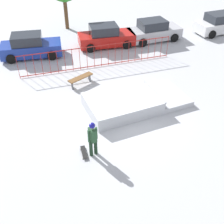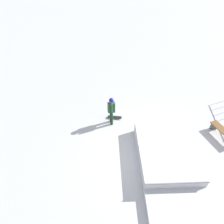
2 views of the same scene
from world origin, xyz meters
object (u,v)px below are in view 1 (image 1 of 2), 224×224
at_px(parked_car_blue, 30,47).
at_px(parked_car_red, 106,37).
at_px(skateboard, 84,152).
at_px(parked_car_silver, 154,31).
at_px(parked_car_white, 220,24).
at_px(skater, 93,137).
at_px(skate_ramp, 130,102).
at_px(park_bench, 81,79).

distance_m(parked_car_blue, parked_car_red, 5.48).
xyz_separation_m(skateboard, parked_car_silver, (7.84, 10.58, 0.65)).
bearing_deg(parked_car_white, skater, -145.70).
height_order(skate_ramp, parked_car_red, parked_car_red).
bearing_deg(parked_car_white, skateboard, -146.90).
xyz_separation_m(park_bench, parked_car_red, (2.93, 4.90, 0.37)).
bearing_deg(parked_car_blue, skate_ramp, -53.74).
distance_m(skateboard, park_bench, 5.78).
distance_m(skater, parked_car_white, 17.06).
bearing_deg(parked_car_red, park_bench, -117.31).
relative_size(skateboard, parked_car_silver, 0.19).
bearing_deg(parked_car_red, skater, -104.90).
xyz_separation_m(parked_car_blue, parked_car_red, (5.47, 0.19, 0.00)).
relative_size(parked_car_blue, parked_car_red, 1.01).
xyz_separation_m(park_bench, parked_car_blue, (-2.54, 4.70, 0.37)).
bearing_deg(parked_car_blue, park_bench, -55.84).
bearing_deg(parked_car_silver, park_bench, -147.37).
bearing_deg(skate_ramp, parked_car_red, 77.00).
xyz_separation_m(skateboard, parked_car_blue, (-1.49, 10.39, 0.65)).
relative_size(parked_car_blue, parked_car_silver, 1.01).
distance_m(park_bench, parked_car_red, 5.72).
height_order(parked_car_silver, parked_car_white, same).
bearing_deg(skateboard, skater, 70.08).
relative_size(skate_ramp, parked_car_silver, 1.35).
bearing_deg(skate_ramp, park_bench, 117.23).
bearing_deg(parked_car_blue, parked_car_silver, 6.98).
bearing_deg(parked_car_blue, skater, -74.10).
bearing_deg(parked_car_silver, skateboard, -129.72).
xyz_separation_m(parked_car_silver, parked_car_white, (5.86, -0.07, 0.00)).
height_order(park_bench, parked_car_white, parked_car_white).
relative_size(skater, parked_car_white, 0.41).
bearing_deg(parked_car_red, skateboard, -107.02).
relative_size(parked_car_silver, parked_car_white, 0.99).
relative_size(skater, parked_car_blue, 0.41).
height_order(park_bench, parked_car_red, parked_car_red).
xyz_separation_m(skater, parked_car_white, (13.31, 10.66, -0.28)).
distance_m(parked_car_silver, parked_car_white, 5.86).
height_order(skate_ramp, parked_car_blue, parked_car_blue).
xyz_separation_m(skateboard, parked_car_white, (13.70, 10.51, 0.65)).
height_order(skater, parked_car_silver, skater).
bearing_deg(parked_car_blue, parked_car_white, 6.25).
height_order(skater, park_bench, skater).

